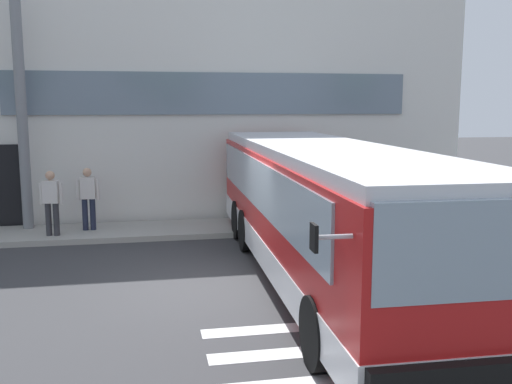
# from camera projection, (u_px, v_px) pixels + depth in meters

# --- Properties ---
(ground_plane) EXTENTS (80.00, 90.00, 0.02)m
(ground_plane) POSITION_uv_depth(u_px,v_px,m) (200.00, 286.00, 11.08)
(ground_plane) COLOR #353538
(ground_plane) RESTS_ON ground
(bay_paint_stripes) EXTENTS (4.40, 3.96, 0.01)m
(bay_paint_stripes) POSITION_uv_depth(u_px,v_px,m) (384.00, 376.00, 7.37)
(bay_paint_stripes) COLOR silver
(bay_paint_stripes) RESTS_ON ground
(terminal_building) EXTENTS (19.45, 13.80, 7.90)m
(terminal_building) POSITION_uv_depth(u_px,v_px,m) (153.00, 92.00, 21.57)
(terminal_building) COLOR silver
(terminal_building) RESTS_ON ground
(boarding_curb) EXTENTS (21.65, 2.00, 0.15)m
(boarding_curb) POSITION_uv_depth(u_px,v_px,m) (184.00, 229.00, 15.73)
(boarding_curb) COLOR #9E9B93
(boarding_curb) RESTS_ON ground
(entry_support_column) EXTENTS (0.28, 0.28, 6.31)m
(entry_support_column) POSITION_uv_depth(u_px,v_px,m) (22.00, 111.00, 15.05)
(entry_support_column) COLOR slate
(entry_support_column) RESTS_ON boarding_curb
(bus_main_foreground) EXTENTS (3.24, 11.53, 2.70)m
(bus_main_foreground) POSITION_uv_depth(u_px,v_px,m) (324.00, 214.00, 11.30)
(bus_main_foreground) COLOR red
(bus_main_foreground) RESTS_ON ground
(passenger_near_column) EXTENTS (0.58, 0.29, 1.68)m
(passenger_near_column) POSITION_uv_depth(u_px,v_px,m) (51.00, 200.00, 14.50)
(passenger_near_column) COLOR #2D2D33
(passenger_near_column) RESTS_ON boarding_curb
(passenger_by_doorway) EXTENTS (0.59, 0.38, 1.68)m
(passenger_by_doorway) POSITION_uv_depth(u_px,v_px,m) (88.00, 194.00, 15.19)
(passenger_by_doorway) COLOR #1E2338
(passenger_by_doorway) RESTS_ON boarding_curb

